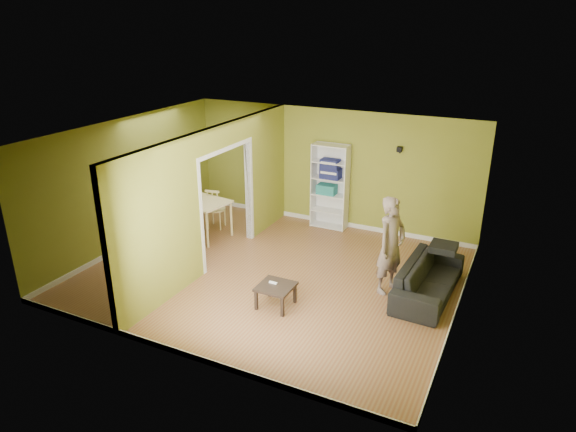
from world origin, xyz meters
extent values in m
plane|color=olive|center=(0.00, 0.00, 0.00)|extent=(6.50, 6.50, 0.00)
plane|color=white|center=(0.00, 0.00, 2.60)|extent=(6.50, 6.50, 0.00)
plane|color=olive|center=(0.00, 2.75, 1.30)|extent=(6.50, 0.00, 6.50)
plane|color=olive|center=(0.00, -2.75, 1.30)|extent=(6.50, 0.00, 6.50)
plane|color=olive|center=(-3.25, 0.00, 1.30)|extent=(0.00, 5.50, 5.50)
plane|color=olive|center=(3.25, 0.00, 1.30)|extent=(0.00, 5.50, 5.50)
cube|color=black|center=(1.50, 2.69, 1.90)|extent=(0.10, 0.10, 0.10)
imported|color=#29292F|center=(2.70, 0.48, 0.39)|extent=(2.06, 0.96, 0.77)
imported|color=slate|center=(2.05, 0.32, 0.99)|extent=(0.88, 0.79, 1.99)
cube|color=white|center=(-0.31, 2.56, 0.94)|extent=(0.02, 0.35, 1.88)
cube|color=white|center=(0.46, 2.56, 0.94)|extent=(0.02, 0.35, 1.88)
cube|color=white|center=(0.07, 2.72, 0.94)|extent=(0.79, 0.02, 1.88)
cube|color=white|center=(0.07, 2.56, 0.02)|extent=(0.75, 0.35, 0.02)
cube|color=white|center=(0.07, 2.56, 0.39)|extent=(0.75, 0.35, 0.02)
cube|color=white|center=(0.07, 2.56, 0.76)|extent=(0.75, 0.35, 0.02)
cube|color=white|center=(0.07, 2.56, 1.13)|extent=(0.75, 0.35, 0.02)
cube|color=white|center=(0.07, 2.56, 1.50)|extent=(0.75, 0.35, 0.02)
cube|color=white|center=(0.07, 2.56, 1.86)|extent=(0.75, 0.35, 0.02)
cube|color=#1F725F|center=(0.00, 2.56, 0.87)|extent=(0.41, 0.27, 0.21)
cube|color=navy|center=(0.08, 2.56, 1.25)|extent=(0.43, 0.28, 0.22)
cube|color=navy|center=(0.06, 2.56, 1.44)|extent=(0.40, 0.26, 0.20)
cube|color=black|center=(0.56, -0.98, 0.35)|extent=(0.56, 0.56, 0.04)
cube|color=black|center=(0.32, -1.22, 0.17)|extent=(0.05, 0.05, 0.33)
cube|color=black|center=(0.79, -1.22, 0.17)|extent=(0.05, 0.05, 0.33)
cube|color=black|center=(0.32, -0.75, 0.17)|extent=(0.05, 0.05, 0.33)
cube|color=black|center=(0.79, -0.75, 0.17)|extent=(0.05, 0.05, 0.33)
cube|color=white|center=(0.49, -0.94, 0.39)|extent=(0.14, 0.04, 0.03)
cube|color=beige|center=(-2.26, 0.90, 0.78)|extent=(1.27, 0.85, 0.04)
cylinder|color=beige|center=(-2.84, 0.53, 0.38)|extent=(0.05, 0.05, 0.76)
cylinder|color=beige|center=(-1.67, 0.53, 0.38)|extent=(0.05, 0.05, 0.76)
cylinder|color=beige|center=(-2.84, 1.27, 0.38)|extent=(0.05, 0.05, 0.76)
cylinder|color=beige|center=(-1.67, 1.27, 0.38)|extent=(0.05, 0.05, 0.76)
camera|label=1|loc=(3.92, -7.44, 4.41)|focal=32.00mm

